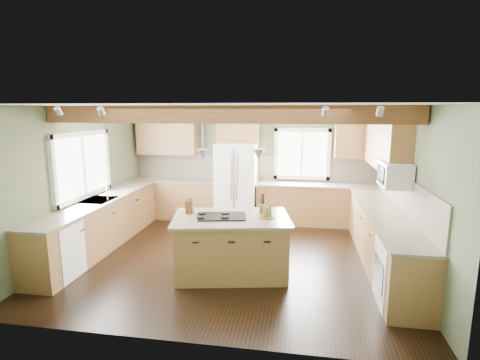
# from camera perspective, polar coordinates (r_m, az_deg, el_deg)

# --- Properties ---
(floor) EXTENTS (5.60, 5.60, 0.00)m
(floor) POSITION_cam_1_polar(r_m,az_deg,el_deg) (6.70, -1.13, -11.62)
(floor) COLOR black
(floor) RESTS_ON ground
(ceiling) EXTENTS (5.60, 5.60, 0.00)m
(ceiling) POSITION_cam_1_polar(r_m,az_deg,el_deg) (6.20, -1.22, 11.23)
(ceiling) COLOR silver
(ceiling) RESTS_ON wall_back
(wall_back) EXTENTS (5.60, 0.00, 5.60)m
(wall_back) POSITION_cam_1_polar(r_m,az_deg,el_deg) (8.75, 1.83, 2.53)
(wall_back) COLOR #49533B
(wall_back) RESTS_ON ground
(wall_left) EXTENTS (0.00, 5.00, 5.00)m
(wall_left) POSITION_cam_1_polar(r_m,az_deg,el_deg) (7.36, -23.14, 0.11)
(wall_left) COLOR #49533B
(wall_left) RESTS_ON ground
(wall_right) EXTENTS (0.00, 5.00, 5.00)m
(wall_right) POSITION_cam_1_polar(r_m,az_deg,el_deg) (6.43, 24.17, -1.39)
(wall_right) COLOR #49533B
(wall_right) RESTS_ON ground
(ceiling_beam) EXTENTS (5.55, 0.26, 0.26)m
(ceiling_beam) POSITION_cam_1_polar(r_m,az_deg,el_deg) (5.56, -2.48, 9.95)
(ceiling_beam) COLOR #512917
(ceiling_beam) RESTS_ON ceiling
(soffit_trim) EXTENTS (5.55, 0.20, 0.10)m
(soffit_trim) POSITION_cam_1_polar(r_m,az_deg,el_deg) (8.57, 1.79, 10.67)
(soffit_trim) COLOR #512917
(soffit_trim) RESTS_ON ceiling
(backsplash_back) EXTENTS (5.58, 0.03, 0.58)m
(backsplash_back) POSITION_cam_1_polar(r_m,az_deg,el_deg) (8.75, 1.81, 1.93)
(backsplash_back) COLOR brown
(backsplash_back) RESTS_ON wall_back
(backsplash_right) EXTENTS (0.03, 3.70, 0.58)m
(backsplash_right) POSITION_cam_1_polar(r_m,az_deg,el_deg) (6.49, 23.87, -2.07)
(backsplash_right) COLOR brown
(backsplash_right) RESTS_ON wall_right
(base_cab_back_left) EXTENTS (2.02, 0.60, 0.88)m
(base_cab_back_left) POSITION_cam_1_polar(r_m,az_deg,el_deg) (9.04, -9.80, -2.92)
(base_cab_back_left) COLOR brown
(base_cab_back_left) RESTS_ON floor
(counter_back_left) EXTENTS (2.06, 0.64, 0.04)m
(counter_back_left) POSITION_cam_1_polar(r_m,az_deg,el_deg) (8.94, -9.89, -0.05)
(counter_back_left) COLOR #4E4739
(counter_back_left) RESTS_ON base_cab_back_left
(base_cab_back_right) EXTENTS (2.62, 0.60, 0.88)m
(base_cab_back_right) POSITION_cam_1_polar(r_m,az_deg,el_deg) (8.56, 11.48, -3.75)
(base_cab_back_right) COLOR brown
(base_cab_back_right) RESTS_ON floor
(counter_back_right) EXTENTS (2.66, 0.64, 0.04)m
(counter_back_right) POSITION_cam_1_polar(r_m,az_deg,el_deg) (8.46, 11.60, -0.73)
(counter_back_right) COLOR #4E4739
(counter_back_right) RESTS_ON base_cab_back_right
(base_cab_left) EXTENTS (0.60, 3.70, 0.88)m
(base_cab_left) POSITION_cam_1_polar(r_m,az_deg,el_deg) (7.44, -20.49, -6.41)
(base_cab_left) COLOR brown
(base_cab_left) RESTS_ON floor
(counter_left) EXTENTS (0.64, 3.74, 0.04)m
(counter_left) POSITION_cam_1_polar(r_m,az_deg,el_deg) (7.32, -20.72, -2.97)
(counter_left) COLOR #4E4739
(counter_left) RESTS_ON base_cab_left
(base_cab_right) EXTENTS (0.60, 3.70, 0.88)m
(base_cab_right) POSITION_cam_1_polar(r_m,az_deg,el_deg) (6.63, 20.96, -8.52)
(base_cab_right) COLOR brown
(base_cab_right) RESTS_ON floor
(counter_right) EXTENTS (0.64, 3.74, 0.04)m
(counter_right) POSITION_cam_1_polar(r_m,az_deg,el_deg) (6.50, 21.22, -4.68)
(counter_right) COLOR #4E4739
(counter_right) RESTS_ON base_cab_right
(upper_cab_back_left) EXTENTS (1.40, 0.35, 0.90)m
(upper_cab_back_left) POSITION_cam_1_polar(r_m,az_deg,el_deg) (9.00, -11.05, 6.72)
(upper_cab_back_left) COLOR brown
(upper_cab_back_left) RESTS_ON wall_back
(upper_cab_over_fridge) EXTENTS (0.96, 0.35, 0.70)m
(upper_cab_over_fridge) POSITION_cam_1_polar(r_m,az_deg,el_deg) (8.55, -0.31, 8.06)
(upper_cab_over_fridge) COLOR brown
(upper_cab_over_fridge) RESTS_ON wall_back
(upper_cab_right) EXTENTS (0.35, 2.20, 0.90)m
(upper_cab_right) POSITION_cam_1_polar(r_m,az_deg,el_deg) (7.17, 21.42, 5.22)
(upper_cab_right) COLOR brown
(upper_cab_right) RESTS_ON wall_right
(upper_cab_back_corner) EXTENTS (0.90, 0.35, 0.90)m
(upper_cab_back_corner) POSITION_cam_1_polar(r_m,az_deg,el_deg) (8.51, 17.32, 6.22)
(upper_cab_back_corner) COLOR brown
(upper_cab_back_corner) RESTS_ON wall_back
(window_left) EXTENTS (0.04, 1.60, 1.05)m
(window_left) POSITION_cam_1_polar(r_m,az_deg,el_deg) (7.35, -22.95, 2.09)
(window_left) COLOR white
(window_left) RESTS_ON wall_left
(window_back) EXTENTS (1.10, 0.04, 1.00)m
(window_back) POSITION_cam_1_polar(r_m,az_deg,el_deg) (8.63, 9.43, 3.94)
(window_back) COLOR white
(window_back) RESTS_ON wall_back
(sink) EXTENTS (0.50, 0.65, 0.03)m
(sink) POSITION_cam_1_polar(r_m,az_deg,el_deg) (7.32, -20.73, -2.93)
(sink) COLOR #262628
(sink) RESTS_ON counter_left
(faucet) EXTENTS (0.02, 0.02, 0.28)m
(faucet) POSITION_cam_1_polar(r_m,az_deg,el_deg) (7.20, -19.56, -1.89)
(faucet) COLOR #B2B2B7
(faucet) RESTS_ON sink
(dishwasher) EXTENTS (0.60, 0.60, 0.84)m
(dishwasher) POSITION_cam_1_polar(r_m,az_deg,el_deg) (6.41, -26.22, -9.69)
(dishwasher) COLOR white
(dishwasher) RESTS_ON floor
(oven) EXTENTS (0.60, 0.72, 0.84)m
(oven) POSITION_cam_1_polar(r_m,az_deg,el_deg) (5.45, 23.57, -13.04)
(oven) COLOR white
(oven) RESTS_ON floor
(microwave) EXTENTS (0.40, 0.70, 0.38)m
(microwave) POSITION_cam_1_polar(r_m,az_deg,el_deg) (6.29, 22.52, 0.80)
(microwave) COLOR white
(microwave) RESTS_ON wall_right
(pendant_left) EXTENTS (0.18, 0.18, 0.16)m
(pendant_left) POSITION_cam_1_polar(r_m,az_deg,el_deg) (5.59, -5.66, 3.85)
(pendant_left) COLOR #B2B2B7
(pendant_left) RESTS_ON ceiling
(pendant_right) EXTENTS (0.18, 0.18, 0.16)m
(pendant_right) POSITION_cam_1_polar(r_m,az_deg,el_deg) (5.59, 2.88, 3.89)
(pendant_right) COLOR #B2B2B7
(pendant_right) RESTS_ON ceiling
(refrigerator) EXTENTS (0.90, 0.74, 1.80)m
(refrigerator) POSITION_cam_1_polar(r_m,az_deg,el_deg) (8.49, -0.53, -0.46)
(refrigerator) COLOR white
(refrigerator) RESTS_ON floor
(island) EXTENTS (1.82, 1.31, 0.88)m
(island) POSITION_cam_1_polar(r_m,az_deg,el_deg) (5.92, -1.32, -10.10)
(island) COLOR brown
(island) RESTS_ON floor
(island_top) EXTENTS (1.95, 1.44, 0.04)m
(island_top) POSITION_cam_1_polar(r_m,az_deg,el_deg) (5.77, -1.34, -5.83)
(island_top) COLOR #4E4739
(island_top) RESTS_ON island
(cooktop) EXTENTS (0.80, 0.61, 0.02)m
(cooktop) POSITION_cam_1_polar(r_m,az_deg,el_deg) (5.77, -2.73, -5.55)
(cooktop) COLOR black
(cooktop) RESTS_ON island_top
(knife_block) EXTENTS (0.13, 0.10, 0.20)m
(knife_block) POSITION_cam_1_polar(r_m,az_deg,el_deg) (5.98, -7.67, -4.12)
(knife_block) COLOR brown
(knife_block) RESTS_ON island_top
(utensil_crock) EXTENTS (0.12, 0.12, 0.15)m
(utensil_crock) POSITION_cam_1_polar(r_m,az_deg,el_deg) (5.95, 3.45, -4.42)
(utensil_crock) COLOR #3E3831
(utensil_crock) RESTS_ON island_top
(bottle_tray) EXTENTS (0.30, 0.30, 0.20)m
(bottle_tray) POSITION_cam_1_polar(r_m,az_deg,el_deg) (5.70, 4.15, -4.79)
(bottle_tray) COLOR #58311A
(bottle_tray) RESTS_ON island_top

